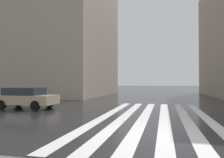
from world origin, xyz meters
The scene contains 4 objects.
ground_plane centered at (0.00, 0.00, 0.00)m, with size 220.00×220.00×0.00m, color black.
zebra_crossing centered at (4.00, -0.24, 0.00)m, with size 13.00×5.50×0.01m.
haussmann_block_mid centered at (20.57, 18.86, 10.56)m, with size 16.13×23.71×21.56m.
car_champagne centered at (5.50, 8.37, 0.76)m, with size 1.85×4.10×1.41m.
Camera 1 is at (-6.96, -0.71, 1.77)m, focal length 33.80 mm.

